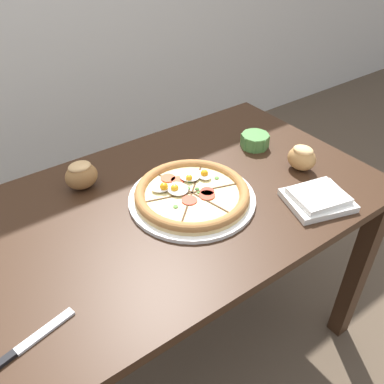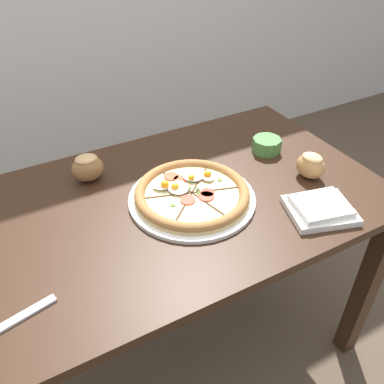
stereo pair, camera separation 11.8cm
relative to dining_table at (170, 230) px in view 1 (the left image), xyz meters
The scene contains 8 objects.
ground_plane 0.63m from the dining_table, ahead, with size 12.00×12.00×0.00m, color brown.
dining_table is the anchor object (origin of this frame).
pizza 0.15m from the dining_table, 27.49° to the right, with size 0.37×0.37×0.05m.
ramekin_bowl 0.45m from the dining_table, 11.60° to the left, with size 0.10×0.10×0.05m.
napkin_folded 0.45m from the dining_table, 36.52° to the right, with size 0.22×0.20×0.04m.
bread_piece_near 0.32m from the dining_table, 128.88° to the left, with size 0.11×0.08×0.09m.
bread_piece_mid 0.48m from the dining_table, 13.32° to the right, with size 0.10×0.11×0.08m.
knife_main 0.56m from the dining_table, 155.73° to the right, with size 0.23×0.07×0.01m.
Camera 1 is at (-0.49, -0.80, 1.49)m, focal length 38.00 mm.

